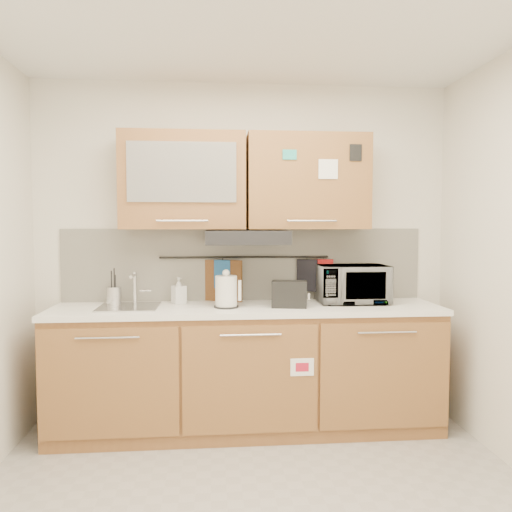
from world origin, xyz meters
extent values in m
plane|color=silver|center=(0.00, 1.50, 1.30)|extent=(3.20, 0.00, 3.20)
cube|color=olive|center=(0.00, 1.20, 0.44)|extent=(2.80, 0.60, 0.88)
cube|color=black|center=(0.00, 1.20, 0.05)|extent=(2.80, 0.54, 0.10)
cube|color=#965E35|center=(-0.93, 0.89, 0.47)|extent=(0.91, 0.02, 0.74)
cylinder|color=silver|center=(-0.93, 0.86, 0.78)|extent=(0.41, 0.01, 0.01)
cube|color=#965E35|center=(0.00, 0.89, 0.47)|extent=(0.91, 0.02, 0.74)
cylinder|color=silver|center=(0.00, 0.86, 0.78)|extent=(0.41, 0.01, 0.01)
cube|color=#965E35|center=(0.93, 0.89, 0.47)|extent=(0.91, 0.02, 0.74)
cylinder|color=silver|center=(0.93, 0.86, 0.78)|extent=(0.41, 0.01, 0.01)
cube|color=white|center=(0.00, 1.19, 0.90)|extent=(2.82, 0.62, 0.04)
cube|color=silver|center=(0.00, 1.49, 1.20)|extent=(2.80, 0.02, 0.56)
cube|color=olive|center=(-0.46, 1.32, 1.83)|extent=(0.90, 0.35, 0.70)
cube|color=silver|center=(-0.46, 1.14, 1.88)|extent=(0.76, 0.02, 0.42)
cube|color=#965E35|center=(0.46, 1.32, 1.83)|extent=(0.90, 0.35, 0.70)
cube|color=white|center=(0.58, 1.14, 1.91)|extent=(0.14, 0.00, 0.14)
cube|color=black|center=(0.00, 1.25, 1.42)|extent=(0.60, 0.46, 0.10)
cube|color=silver|center=(-0.85, 1.20, 0.92)|extent=(0.42, 0.40, 0.03)
cylinder|color=silver|center=(-0.83, 1.36, 1.04)|extent=(0.03, 0.03, 0.24)
cylinder|color=silver|center=(-0.83, 1.28, 1.14)|extent=(0.02, 0.18, 0.02)
cylinder|color=black|center=(0.00, 1.45, 1.26)|extent=(1.30, 0.02, 0.02)
cylinder|color=#BDBCC1|center=(-0.97, 1.32, 0.99)|extent=(0.14, 0.14, 0.14)
cylinder|color=black|center=(-0.99, 1.33, 1.05)|extent=(0.01, 0.01, 0.25)
cylinder|color=black|center=(-0.96, 1.30, 1.03)|extent=(0.01, 0.01, 0.23)
cylinder|color=black|center=(-0.97, 1.33, 1.06)|extent=(0.01, 0.01, 0.27)
cylinder|color=black|center=(-0.99, 1.30, 1.02)|extent=(0.01, 0.01, 0.20)
cylinder|color=silver|center=(-0.15, 1.14, 1.03)|extent=(0.18, 0.18, 0.23)
sphere|color=silver|center=(-0.15, 1.14, 1.17)|extent=(0.05, 0.05, 0.05)
cube|color=silver|center=(-0.06, 1.13, 1.04)|extent=(0.03, 0.03, 0.14)
cylinder|color=black|center=(-0.15, 1.14, 0.93)|extent=(0.18, 0.18, 0.01)
cube|color=black|center=(0.30, 1.12, 1.01)|extent=(0.27, 0.19, 0.19)
cube|color=black|center=(0.26, 1.13, 1.10)|extent=(0.09, 0.12, 0.01)
cube|color=black|center=(0.34, 1.11, 1.10)|extent=(0.09, 0.12, 0.01)
imported|color=#999999|center=(0.80, 1.28, 1.06)|extent=(0.52, 0.35, 0.29)
imported|color=#999999|center=(-0.50, 1.35, 1.02)|extent=(0.12, 0.12, 0.20)
cube|color=brown|center=(-0.17, 1.44, 1.05)|extent=(0.30, 0.14, 0.39)
cube|color=#205494|center=(-0.17, 1.44, 1.13)|extent=(0.13, 0.07, 0.22)
cube|color=black|center=(0.49, 1.44, 1.12)|extent=(0.16, 0.10, 0.25)
cube|color=#AD1718|center=(0.62, 1.44, 1.15)|extent=(0.15, 0.03, 0.18)
camera|label=1|loc=(-0.25, -2.40, 1.52)|focal=35.00mm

